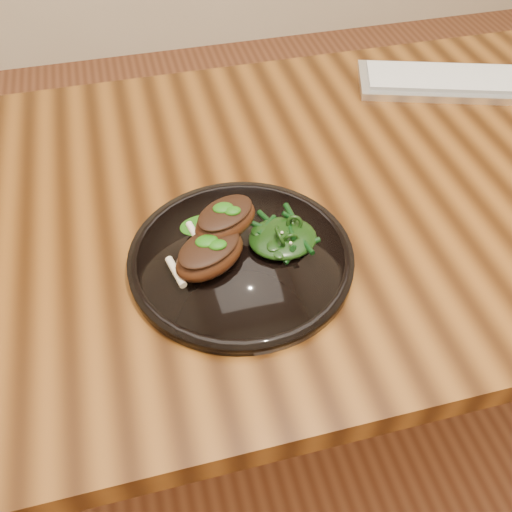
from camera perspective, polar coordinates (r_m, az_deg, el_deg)
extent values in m
plane|color=brown|center=(1.51, 6.03, -14.97)|extent=(4.00, 4.00, 0.00)
cube|color=black|center=(0.94, 9.44, 6.73)|extent=(1.60, 0.80, 0.04)
cylinder|color=black|center=(0.78, -1.51, -0.22)|extent=(0.31, 0.31, 0.02)
torus|color=black|center=(0.78, -1.51, -0.11)|extent=(0.30, 0.30, 0.02)
cylinder|color=black|center=(0.77, -1.52, 0.06)|extent=(0.20, 0.20, 0.00)
ellipsoid|color=#3D1B0B|center=(0.74, -4.64, 0.10)|extent=(0.12, 0.11, 0.04)
ellipsoid|color=black|center=(0.73, -4.71, 0.97)|extent=(0.11, 0.10, 0.01)
cylinder|color=beige|center=(0.74, -8.01, -1.59)|extent=(0.02, 0.05, 0.01)
ellipsoid|color=#0E4507|center=(0.73, -4.74, 1.30)|extent=(0.03, 0.02, 0.01)
ellipsoid|color=#3D1B0B|center=(0.76, -3.07, 3.55)|extent=(0.11, 0.10, 0.04)
ellipsoid|color=black|center=(0.75, -3.11, 4.36)|extent=(0.10, 0.09, 0.01)
cylinder|color=beige|center=(0.76, -6.10, 2.12)|extent=(0.02, 0.05, 0.01)
ellipsoid|color=#0E4507|center=(0.75, -3.13, 4.68)|extent=(0.03, 0.02, 0.01)
ellipsoid|color=#0E4507|center=(0.81, -5.24, 3.10)|extent=(0.07, 0.04, 0.00)
ellipsoid|color=black|center=(0.78, 2.68, 1.81)|extent=(0.09, 0.08, 0.02)
cube|color=silver|center=(1.22, 20.80, 15.86)|extent=(0.45, 0.26, 0.01)
cube|color=white|center=(1.22, 20.94, 16.28)|extent=(0.41, 0.22, 0.01)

